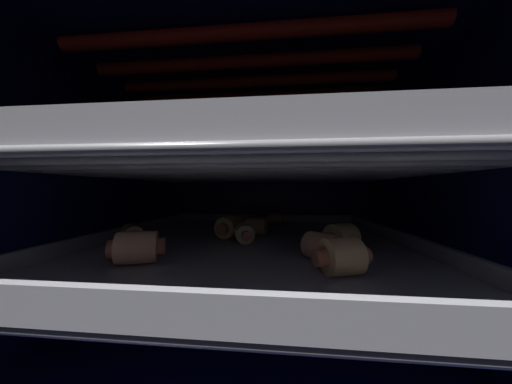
{
  "coord_description": "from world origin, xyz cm",
  "views": [
    {
      "loc": [
        4.05,
        -35.46,
        19.03
      ],
      "look_at": [
        0.0,
        4.01,
        18.76
      ],
      "focal_mm": 16.74,
      "sensor_mm": 36.0,
      "label": 1
    }
  ],
  "objects_px": {
    "pig_in_blanket_lower_2": "(342,256)",
    "pig_in_blanket_upper_5": "(271,167)",
    "pig_in_blanket_lower_4": "(138,248)",
    "pig_in_blanket_upper_3": "(221,167)",
    "pig_in_blanket_lower_7": "(228,227)",
    "pig_in_blanket_lower_3": "(244,233)",
    "pig_in_blanket_lower_5": "(322,247)",
    "oven_rack_lower": "(253,249)",
    "pig_in_blanket_lower_1": "(341,237)",
    "pig_in_blanket_upper_2": "(117,147)",
    "pig_in_blanket_lower_0": "(132,233)",
    "pig_in_blanket_lower_9": "(275,218)",
    "pig_in_blanket_upper_0": "(198,141)",
    "pig_in_blanket_upper_1": "(202,169)",
    "pig_in_blanket_upper_6": "(146,140)",
    "heating_element": "(253,81)",
    "pig_in_blanket_lower_8": "(254,226)",
    "pig_in_blanket_lower_6": "(241,220)",
    "baking_tray_lower": "(253,242)",
    "pig_in_blanket_upper_4": "(336,142)",
    "baking_tray_upper": "(253,168)",
    "oven_rack_upper": "(253,175)"
  },
  "relations": [
    {
      "from": "pig_in_blanket_upper_4",
      "to": "pig_in_blanket_upper_3",
      "type": "bearing_deg",
      "value": 123.79
    },
    {
      "from": "pig_in_blanket_lower_2",
      "to": "pig_in_blanket_lower_7",
      "type": "relative_size",
      "value": 0.92
    },
    {
      "from": "pig_in_blanket_lower_4",
      "to": "pig_in_blanket_upper_1",
      "type": "relative_size",
      "value": 0.97
    },
    {
      "from": "pig_in_blanket_lower_3",
      "to": "pig_in_blanket_lower_7",
      "type": "distance_m",
      "value": 0.04
    },
    {
      "from": "pig_in_blanket_lower_0",
      "to": "pig_in_blanket_upper_6",
      "type": "bearing_deg",
      "value": -51.01
    },
    {
      "from": "pig_in_blanket_lower_5",
      "to": "pig_in_blanket_upper_3",
      "type": "relative_size",
      "value": 0.96
    },
    {
      "from": "pig_in_blanket_lower_4",
      "to": "pig_in_blanket_lower_9",
      "type": "bearing_deg",
      "value": 66.34
    },
    {
      "from": "pig_in_blanket_upper_0",
      "to": "baking_tray_upper",
      "type": "bearing_deg",
      "value": 69.74
    },
    {
      "from": "pig_in_blanket_upper_6",
      "to": "oven_rack_lower",
      "type": "bearing_deg",
      "value": 56.65
    },
    {
      "from": "baking_tray_lower",
      "to": "pig_in_blanket_upper_0",
      "type": "xyz_separation_m",
      "value": [
        -0.04,
        -0.12,
        0.13
      ]
    },
    {
      "from": "heating_element",
      "to": "pig_in_blanket_upper_0",
      "type": "relative_size",
      "value": 7.72
    },
    {
      "from": "pig_in_blanket_lower_3",
      "to": "pig_in_blanket_upper_0",
      "type": "distance_m",
      "value": 0.15
    },
    {
      "from": "pig_in_blanket_lower_3",
      "to": "pig_in_blanket_lower_4",
      "type": "bearing_deg",
      "value": -130.43
    },
    {
      "from": "pig_in_blanket_upper_4",
      "to": "pig_in_blanket_upper_6",
      "type": "height_order",
      "value": "same"
    },
    {
      "from": "pig_in_blanket_lower_0",
      "to": "pig_in_blanket_lower_5",
      "type": "xyz_separation_m",
      "value": [
        0.25,
        -0.06,
        0.0
      ]
    },
    {
      "from": "pig_in_blanket_lower_6",
      "to": "pig_in_blanket_lower_9",
      "type": "bearing_deg",
      "value": 27.34
    },
    {
      "from": "pig_in_blanket_lower_2",
      "to": "pig_in_blanket_upper_5",
      "type": "xyz_separation_m",
      "value": [
        -0.07,
        0.31,
        0.11
      ]
    },
    {
      "from": "oven_rack_lower",
      "to": "pig_in_blanket_lower_2",
      "type": "xyz_separation_m",
      "value": [
        0.09,
        -0.14,
        0.03
      ]
    },
    {
      "from": "pig_in_blanket_lower_1",
      "to": "pig_in_blanket_upper_1",
      "type": "relative_size",
      "value": 0.9
    },
    {
      "from": "pig_in_blanket_lower_1",
      "to": "pig_in_blanket_upper_2",
      "type": "relative_size",
      "value": 0.89
    },
    {
      "from": "pig_in_blanket_upper_5",
      "to": "pig_in_blanket_lower_1",
      "type": "bearing_deg",
      "value": -67.22
    },
    {
      "from": "baking_tray_lower",
      "to": "pig_in_blanket_lower_4",
      "type": "height_order",
      "value": "pig_in_blanket_lower_4"
    },
    {
      "from": "pig_in_blanket_lower_4",
      "to": "pig_in_blanket_upper_3",
      "type": "bearing_deg",
      "value": 88.89
    },
    {
      "from": "pig_in_blanket_lower_8",
      "to": "pig_in_blanket_upper_1",
      "type": "height_order",
      "value": "pig_in_blanket_upper_1"
    },
    {
      "from": "heating_element",
      "to": "pig_in_blanket_upper_6",
      "type": "bearing_deg",
      "value": -123.35
    },
    {
      "from": "oven_rack_lower",
      "to": "pig_in_blanket_lower_2",
      "type": "bearing_deg",
      "value": -56.33
    },
    {
      "from": "heating_element",
      "to": "pig_in_blanket_lower_2",
      "type": "distance_m",
      "value": 0.28
    },
    {
      "from": "pig_in_blanket_lower_5",
      "to": "pig_in_blanket_lower_6",
      "type": "height_order",
      "value": "pig_in_blanket_lower_5"
    },
    {
      "from": "pig_in_blanket_lower_8",
      "to": "oven_rack_lower",
      "type": "bearing_deg",
      "value": -84.36
    },
    {
      "from": "pig_in_blanket_lower_3",
      "to": "pig_in_blanket_upper_4",
      "type": "xyz_separation_m",
      "value": [
        0.11,
        -0.09,
        0.11
      ]
    },
    {
      "from": "oven_rack_upper",
      "to": "pig_in_blanket_upper_0",
      "type": "distance_m",
      "value": 0.13
    },
    {
      "from": "pig_in_blanket_lower_3",
      "to": "pig_in_blanket_upper_6",
      "type": "relative_size",
      "value": 0.94
    },
    {
      "from": "heating_element",
      "to": "pig_in_blanket_lower_7",
      "type": "bearing_deg",
      "value": 163.11
    },
    {
      "from": "pig_in_blanket_lower_9",
      "to": "pig_in_blanket_upper_3",
      "type": "distance_m",
      "value": 0.17
    },
    {
      "from": "pig_in_blanket_upper_5",
      "to": "pig_in_blanket_upper_6",
      "type": "bearing_deg",
      "value": -109.64
    },
    {
      "from": "pig_in_blanket_lower_9",
      "to": "pig_in_blanket_upper_0",
      "type": "xyz_separation_m",
      "value": [
        -0.07,
        -0.29,
        0.11
      ]
    },
    {
      "from": "pig_in_blanket_lower_4",
      "to": "pig_in_blanket_upper_6",
      "type": "height_order",
      "value": "pig_in_blanket_upper_6"
    },
    {
      "from": "pig_in_blanket_lower_7",
      "to": "pig_in_blanket_upper_5",
      "type": "xyz_separation_m",
      "value": [
        0.06,
        0.16,
        0.11
      ]
    },
    {
      "from": "pig_in_blanket_lower_5",
      "to": "pig_in_blanket_lower_9",
      "type": "xyz_separation_m",
      "value": [
        -0.06,
        0.27,
        -0.0
      ]
    },
    {
      "from": "pig_in_blanket_lower_0",
      "to": "baking_tray_upper",
      "type": "bearing_deg",
      "value": 11.8
    },
    {
      "from": "pig_in_blanket_lower_3",
      "to": "pig_in_blanket_lower_7",
      "type": "relative_size",
      "value": 0.85
    },
    {
      "from": "pig_in_blanket_lower_0",
      "to": "pig_in_blanket_upper_1",
      "type": "bearing_deg",
      "value": 81.71
    },
    {
      "from": "pig_in_blanket_upper_5",
      "to": "pig_in_blanket_upper_6",
      "type": "xyz_separation_m",
      "value": [
        -0.11,
        -0.3,
        -0.0
      ]
    },
    {
      "from": "pig_in_blanket_lower_6",
      "to": "pig_in_blanket_upper_5",
      "type": "relative_size",
      "value": 1.22
    },
    {
      "from": "baking_tray_upper",
      "to": "pig_in_blanket_upper_4",
      "type": "xyz_separation_m",
      "value": [
        0.1,
        -0.11,
        0.02
      ]
    },
    {
      "from": "pig_in_blanket_lower_1",
      "to": "pig_in_blanket_upper_4",
      "type": "xyz_separation_m",
      "value": [
        -0.02,
        -0.05,
        0.11
      ]
    },
    {
      "from": "pig_in_blanket_lower_8",
      "to": "pig_in_blanket_lower_9",
      "type": "bearing_deg",
      "value": 75.35
    },
    {
      "from": "oven_rack_upper",
      "to": "pig_in_blanket_upper_3",
      "type": "distance_m",
      "value": 0.21
    },
    {
      "from": "oven_rack_lower",
      "to": "pig_in_blanket_upper_5",
      "type": "xyz_separation_m",
      "value": [
        0.02,
        0.17,
        0.14
      ]
    },
    {
      "from": "oven_rack_lower",
      "to": "pig_in_blanket_lower_6",
      "type": "xyz_separation_m",
      "value": [
        -0.04,
        0.13,
        0.03
      ]
    }
  ]
}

